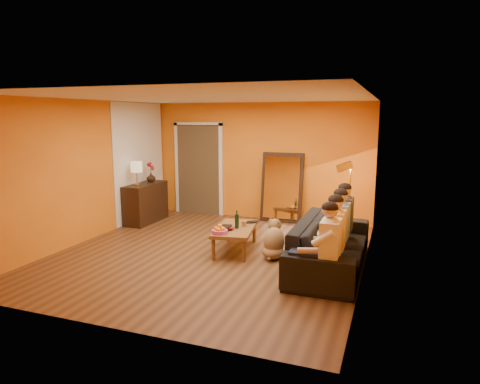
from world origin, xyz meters
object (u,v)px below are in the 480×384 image
(person_mid_right, at_px, (341,228))
(vase, at_px, (151,177))
(person_far_left, at_px, (330,248))
(person_mid_left, at_px, (336,237))
(wine_bottle, at_px, (237,219))
(laptop, at_px, (252,223))
(coffee_table, at_px, (235,239))
(tumbler, at_px, (244,224))
(sideboard, at_px, (146,203))
(table_lamp, at_px, (137,174))
(sofa, at_px, (331,244))
(mirror_frame, at_px, (282,187))
(floor_lamp, at_px, (350,202))
(person_far_right, at_px, (345,220))
(dog, at_px, (274,238))

(person_mid_right, relative_size, vase, 5.86)
(person_far_left, xyz_separation_m, person_mid_left, (0.00, 0.55, 0.00))
(wine_bottle, height_order, laptop, wine_bottle)
(coffee_table, relative_size, laptop, 3.74)
(tumbler, bearing_deg, sideboard, 157.02)
(table_lamp, relative_size, coffee_table, 0.42)
(sofa, height_order, wine_bottle, same)
(mirror_frame, xyz_separation_m, person_far_left, (1.58, -3.58, -0.15))
(sofa, bearing_deg, tumbler, 76.90)
(floor_lamp, relative_size, person_far_left, 1.18)
(person_mid_right, xyz_separation_m, laptop, (-1.61, 0.49, -0.18))
(sideboard, bearing_deg, person_mid_left, -24.08)
(sideboard, bearing_deg, vase, 90.00)
(person_far_left, bearing_deg, wine_bottle, 145.67)
(person_far_left, bearing_deg, coffee_table, 145.32)
(person_mid_right, distance_m, person_far_right, 0.55)
(coffee_table, xyz_separation_m, tumbler, (0.12, 0.12, 0.26))
(dog, xyz_separation_m, person_far_right, (1.06, 0.53, 0.28))
(dog, bearing_deg, person_mid_left, -45.56)
(sideboard, relative_size, wine_bottle, 3.81)
(sideboard, xyz_separation_m, sofa, (4.24, -1.50, -0.06))
(mirror_frame, relative_size, vase, 7.30)
(person_mid_right, distance_m, tumbler, 1.70)
(person_far_left, height_order, vase, person_far_left)
(vase, bearing_deg, person_mid_left, -26.76)
(floor_lamp, xyz_separation_m, tumbler, (-1.64, -1.27, -0.25))
(person_far_right, bearing_deg, coffee_table, -167.06)
(person_far_left, height_order, person_mid_right, same)
(coffee_table, distance_m, tumbler, 0.31)
(person_far_right, bearing_deg, dog, -153.37)
(coffee_table, bearing_deg, person_far_right, 3.35)
(mirror_frame, bearing_deg, person_mid_right, -57.53)
(person_far_right, distance_m, wine_bottle, 1.80)
(sofa, relative_size, coffee_table, 2.05)
(coffee_table, relative_size, dog, 1.86)
(wine_bottle, bearing_deg, sideboard, 153.44)
(person_mid_left, relative_size, wine_bottle, 3.94)
(sofa, distance_m, wine_bottle, 1.63)
(sofa, relative_size, dog, 3.82)
(sofa, bearing_deg, person_mid_right, -52.43)
(person_far_left, relative_size, tumbler, 12.57)
(wine_bottle, bearing_deg, person_far_right, 14.85)
(person_far_right, xyz_separation_m, laptop, (-1.61, -0.06, -0.18))
(person_mid_right, bearing_deg, sofa, -142.43)
(wine_bottle, bearing_deg, mirror_frame, 86.17)
(person_mid_left, height_order, person_mid_right, same)
(mirror_frame, distance_m, wine_bottle, 2.41)
(laptop, bearing_deg, coffee_table, -153.76)
(floor_lamp, bearing_deg, person_far_left, -105.37)
(coffee_table, bearing_deg, vase, 139.99)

